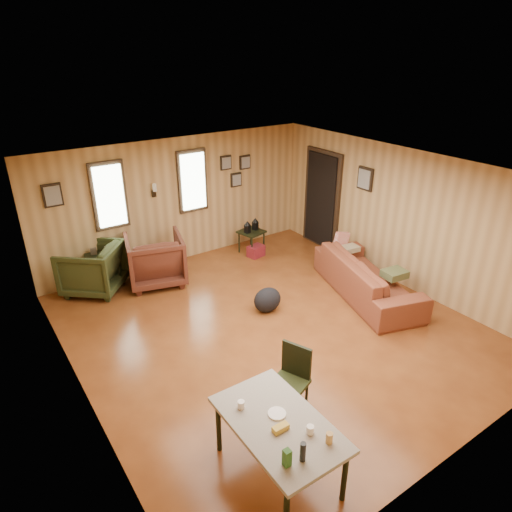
% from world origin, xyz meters
% --- Properties ---
extents(room, '(5.54, 6.04, 2.44)m').
position_xyz_m(room, '(0.17, 0.27, 1.21)').
color(room, brown).
rests_on(room, ground).
extents(sofa, '(1.33, 2.42, 0.91)m').
position_xyz_m(sofa, '(1.94, -0.12, 0.45)').
color(sofa, brown).
rests_on(sofa, ground).
extents(recliner_brown, '(1.17, 1.13, 0.99)m').
position_xyz_m(recliner_brown, '(-0.83, 2.34, 0.50)').
color(recliner_brown, '#522518').
rests_on(recliner_brown, ground).
extents(recliner_green, '(1.24, 1.25, 0.94)m').
position_xyz_m(recliner_green, '(-1.85, 2.68, 0.47)').
color(recliner_green, '#2C3518').
rests_on(recliner_green, ground).
extents(end_table, '(0.66, 0.62, 0.73)m').
position_xyz_m(end_table, '(-1.62, 2.82, 0.41)').
color(end_table, black).
rests_on(end_table, ground).
extents(side_table, '(0.54, 0.54, 0.72)m').
position_xyz_m(side_table, '(1.30, 2.45, 0.49)').
color(side_table, black).
rests_on(side_table, ground).
extents(cooler, '(0.36, 0.29, 0.23)m').
position_xyz_m(cooler, '(1.26, 2.23, 0.11)').
color(cooler, maroon).
rests_on(cooler, ground).
extents(backpack, '(0.55, 0.47, 0.40)m').
position_xyz_m(backpack, '(0.24, 0.42, 0.20)').
color(backpack, black).
rests_on(backpack, ground).
extents(sofa_pillows, '(0.54, 1.65, 0.34)m').
position_xyz_m(sofa_pillows, '(2.26, 0.17, 0.50)').
color(sofa_pillows, '#505630').
rests_on(sofa_pillows, sofa).
extents(dining_table, '(0.82, 1.35, 0.88)m').
position_xyz_m(dining_table, '(-1.48, -2.14, 0.62)').
color(dining_table, gray).
rests_on(dining_table, ground).
extents(dining_chair, '(0.50, 0.50, 0.86)m').
position_xyz_m(dining_chair, '(-0.81, -1.50, 0.48)').
color(dining_chair, '#2C3518').
rests_on(dining_chair, ground).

